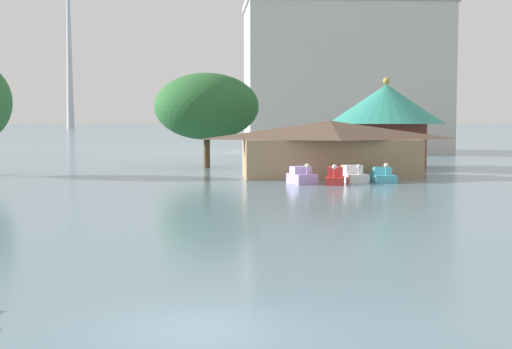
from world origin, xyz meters
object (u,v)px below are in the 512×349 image
Objects in this scene: pedal_boat_red at (335,177)px; green_roof_pavilion at (386,119)px; pedal_boat_cyan at (382,176)px; distant_broadcast_tower at (68,8)px; shoreline_tree_mid at (207,106)px; boathouse at (330,148)px; background_building_block at (345,77)px; pedal_boat_lavender at (302,177)px; pedal_boat_white at (353,175)px.

pedal_boat_red is 0.23× the size of green_roof_pavilion.
distant_broadcast_tower is (-88.13, 351.73, 66.46)m from pedal_boat_cyan.
distant_broadcast_tower is at bearing 102.56° from shoreline_tree_mid.
green_roof_pavilion is 353.34m from distant_broadcast_tower.
boathouse is 1.34× the size of green_roof_pavilion.
background_building_block is (21.41, 35.47, 5.20)m from shoreline_tree_mid.
shoreline_tree_mid is (-7.23, 18.65, 5.75)m from pedal_boat_lavender.
green_roof_pavilion is at bearing -94.83° from background_building_block.
background_building_block reaches higher than shoreline_tree_mid.
pedal_boat_cyan is 0.02× the size of distant_broadcast_tower.
distant_broadcast_tower is (-84.08, 353.17, 66.42)m from pedal_boat_red.
distant_broadcast_tower is at bearing -167.38° from pedal_boat_cyan.
pedal_boat_cyan is 17.63m from green_roof_pavilion.
pedal_boat_white is at bearing 82.84° from pedal_boat_lavender.
green_roof_pavilion is (6.83, 16.27, 4.49)m from pedal_boat_white.
pedal_boat_white is (4.22, 0.83, -0.01)m from pedal_boat_lavender.
green_roof_pavilion is 0.07× the size of distant_broadcast_tower.
pedal_boat_lavender is 2.58m from pedal_boat_red.
green_roof_pavilion is (11.05, 17.10, 4.48)m from pedal_boat_lavender.
pedal_boat_cyan is 0.08× the size of background_building_block.
boathouse is at bearing -149.73° from pedal_boat_cyan.
boathouse is (0.81, 6.68, 2.03)m from pedal_boat_red.
pedal_boat_red is 57.18m from background_building_block.
pedal_boat_red is 1.04× the size of pedal_boat_cyan.
pedal_boat_cyan is at bearing -58.28° from boathouse.
pedal_boat_red is at bearing -60.25° from pedal_boat_white.
pedal_boat_red is 0.09× the size of background_building_block.
pedal_boat_red is 4.30m from pedal_boat_cyan.
green_roof_pavilion is at bearing -4.84° from shoreline_tree_mid.
pedal_boat_cyan is 23.36m from shoreline_tree_mid.
shoreline_tree_mid is at bearing -77.44° from distant_broadcast_tower.
shoreline_tree_mid is (-18.28, 1.55, 1.27)m from green_roof_pavilion.
pedal_boat_white is at bearing -112.76° from green_roof_pavilion.
green_roof_pavilion is at bearing 128.81° from pedal_boat_lavender.
background_building_block reaches higher than pedal_boat_cyan.
pedal_boat_red is at bearing -63.45° from shoreline_tree_mid.
pedal_boat_white is 21.95m from shoreline_tree_mid.
green_roof_pavilion is 1.11× the size of shoreline_tree_mid.
pedal_boat_lavender is 0.22× the size of green_roof_pavilion.
pedal_boat_red is (2.47, -0.76, -0.02)m from pedal_boat_lavender.
pedal_boat_lavender is at bearing -85.45° from pedal_boat_cyan.
pedal_boat_cyan is (4.05, 1.44, -0.04)m from pedal_boat_red.
boathouse is 0.52× the size of background_building_block.
pedal_boat_cyan is (2.30, -0.15, -0.05)m from pedal_boat_white.
pedal_boat_lavender is 0.99× the size of pedal_boat_white.
pedal_boat_cyan is 6.50m from boathouse.
pedal_boat_lavender is 0.09× the size of background_building_block.
background_building_block is 318.16m from distant_broadcast_tower.
pedal_boat_lavender is 1.02× the size of pedal_boat_cyan.
boathouse is 362.50m from distant_broadcast_tower.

